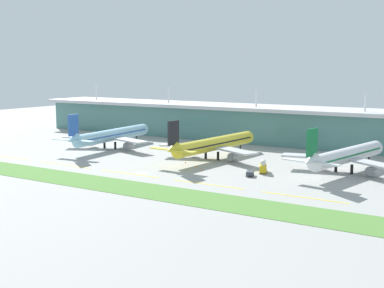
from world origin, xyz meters
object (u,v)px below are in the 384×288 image
Objects in this scene: fuel_truck at (263,167)px; safety_cone_nose_front at (185,162)px; airliner_near at (111,135)px; airliner_middle at (214,144)px; airliner_far at (346,156)px; safety_cone_left_wingtip at (197,166)px; pushback_tug at (250,173)px; safety_cone_right_wingtip at (202,170)px.

safety_cone_nose_front is (-35.88, 1.41, -1.91)m from fuel_truck.
airliner_middle is (57.60, 0.53, 0.00)m from airliner_near.
airliner_far is 64.23m from safety_cone_nose_front.
safety_cone_nose_front is at bearing -108.17° from airliner_middle.
airliner_far is at bearing 32.89° from fuel_truck.
airliner_middle reaches higher than safety_cone_left_wingtip.
safety_cone_left_wingtip is (-27.16, -3.82, -1.91)m from fuel_truck.
pushback_tug is at bearing -97.51° from fuel_truck.
airliner_middle is at bearing -179.43° from airliner_far.
safety_cone_left_wingtip is 1.00× the size of safety_cone_right_wingtip.
airliner_near and airliner_far have the same top height.
fuel_truck is at bearing 22.22° from safety_cone_right_wingtip.
airliner_far is at bearing 28.33° from safety_cone_right_wingtip.
pushback_tug is 36.18m from safety_cone_nose_front.
pushback_tug is 7.07× the size of safety_cone_left_wingtip.
safety_cone_right_wingtip is at bearing -179.62° from pushback_tug.
safety_cone_nose_front is at bearing 163.82° from pushback_tug.
airliner_middle is 94.11× the size of safety_cone_nose_front.
airliner_near reaches higher than fuel_truck.
airliner_near is at bearing 162.26° from safety_cone_left_wingtip.
safety_cone_left_wingtip is 7.50m from safety_cone_right_wingtip.
airliner_far is 31.43m from fuel_truck.
pushback_tug is at bearing -10.56° from safety_cone_left_wingtip.
fuel_truck reaches higher than safety_cone_left_wingtip.
airliner_middle is at bearing 71.83° from safety_cone_nose_front.
fuel_truck is 35.96m from safety_cone_nose_front.
airliner_middle is 39.30m from pushback_tug.
safety_cone_left_wingtip is at bearing -17.74° from airliner_near.
airliner_middle is at bearing 152.17° from fuel_truck.
safety_cone_left_wingtip is at bearing 138.31° from safety_cone_right_wingtip.
airliner_near is at bearing 164.70° from safety_cone_nose_front.
safety_cone_nose_front is at bearing -15.30° from airliner_near.
airliner_far is (114.72, 1.09, -0.01)m from airliner_near.
fuel_truck is 1.54× the size of pushback_tug.
airliner_middle is at bearing 100.72° from safety_cone_left_wingtip.
airliner_near is 1.08× the size of airliner_far.
airliner_near is 90.07m from fuel_truck.
airliner_middle is 21.42m from safety_cone_left_wingtip.
pushback_tug is at bearing -39.99° from airliner_middle.
airliner_far reaches higher than pushback_tug.
fuel_truck is 23.37m from safety_cone_right_wingtip.
safety_cone_nose_front is at bearing -165.96° from airliner_far.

